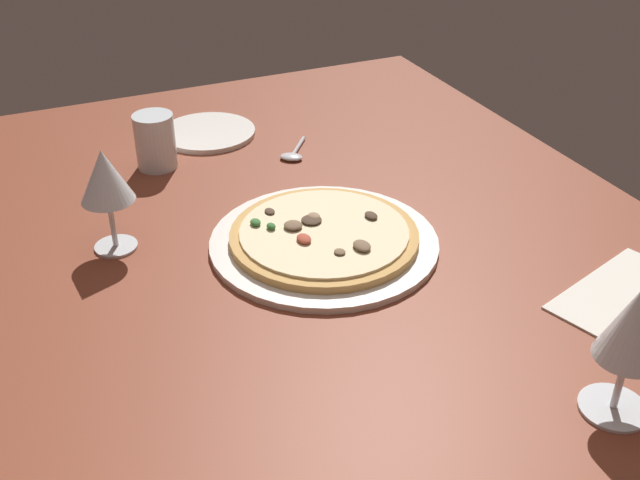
# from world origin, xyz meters

# --- Properties ---
(dining_table) EXTENTS (1.50, 1.10, 0.04)m
(dining_table) POSITION_xyz_m (0.00, 0.00, 0.02)
(dining_table) COLOR brown
(dining_table) RESTS_ON ground
(pizza_main) EXTENTS (0.33, 0.33, 0.03)m
(pizza_main) POSITION_xyz_m (0.06, -0.04, 0.05)
(pizza_main) COLOR silver
(pizza_main) RESTS_ON dining_table
(wine_glass_far) EXTENTS (0.07, 0.07, 0.16)m
(wine_glass_far) POSITION_xyz_m (-0.37, -0.19, 0.15)
(wine_glass_far) COLOR silver
(wine_glass_far) RESTS_ON dining_table
(wine_glass_near) EXTENTS (0.08, 0.08, 0.15)m
(wine_glass_near) POSITION_xyz_m (0.17, 0.24, 0.15)
(wine_glass_near) COLOR silver
(wine_glass_near) RESTS_ON dining_table
(water_glass) EXTENTS (0.07, 0.07, 0.09)m
(water_glass) POSITION_xyz_m (0.41, 0.12, 0.08)
(water_glass) COLOR silver
(water_glass) RESTS_ON dining_table
(side_plate) EXTENTS (0.18, 0.18, 0.01)m
(side_plate) POSITION_xyz_m (0.50, 0.00, 0.04)
(side_plate) COLOR silver
(side_plate) RESTS_ON dining_table
(paper_menu) EXTENTS (0.19, 0.24, 0.00)m
(paper_menu) POSITION_xyz_m (-0.23, -0.35, 0.04)
(paper_menu) COLOR silver
(paper_menu) RESTS_ON dining_table
(spoon) EXTENTS (0.09, 0.08, 0.01)m
(spoon) POSITION_xyz_m (0.35, -0.11, 0.04)
(spoon) COLOR silver
(spoon) RESTS_ON dining_table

